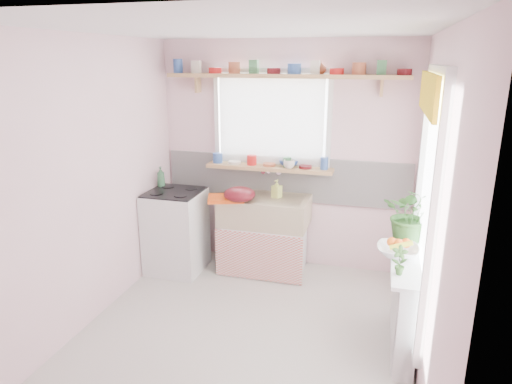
# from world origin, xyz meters

# --- Properties ---
(room) EXTENTS (3.20, 3.20, 3.20)m
(room) POSITION_xyz_m (0.66, 0.86, 1.37)
(room) COLOR beige
(room) RESTS_ON ground
(sink_unit) EXTENTS (0.95, 0.65, 1.11)m
(sink_unit) POSITION_xyz_m (-0.15, 1.29, 0.43)
(sink_unit) COLOR white
(sink_unit) RESTS_ON ground
(cooker) EXTENTS (0.58, 0.58, 0.93)m
(cooker) POSITION_xyz_m (-1.10, 1.05, 0.46)
(cooker) COLOR white
(cooker) RESTS_ON ground
(radiator_ledge) EXTENTS (0.22, 0.95, 0.78)m
(radiator_ledge) POSITION_xyz_m (1.30, 0.20, 0.40)
(radiator_ledge) COLOR white
(radiator_ledge) RESTS_ON ground
(windowsill) EXTENTS (1.40, 0.22, 0.04)m
(windowsill) POSITION_xyz_m (-0.15, 1.48, 1.14)
(windowsill) COLOR tan
(windowsill) RESTS_ON room
(pine_shelf) EXTENTS (2.52, 0.24, 0.04)m
(pine_shelf) POSITION_xyz_m (0.00, 1.47, 2.12)
(pine_shelf) COLOR tan
(pine_shelf) RESTS_ON room
(shelf_crockery) EXTENTS (2.47, 0.11, 0.12)m
(shelf_crockery) POSITION_xyz_m (-0.04, 1.47, 2.19)
(shelf_crockery) COLOR #3359A5
(shelf_crockery) RESTS_ON pine_shelf
(sill_crockery) EXTENTS (1.35, 0.11, 0.12)m
(sill_crockery) POSITION_xyz_m (-0.17, 1.48, 1.22)
(sill_crockery) COLOR #3359A5
(sill_crockery) RESTS_ON windowsill
(dish_tray) EXTENTS (0.45, 0.39, 0.04)m
(dish_tray) POSITION_xyz_m (-0.53, 1.10, 0.87)
(dish_tray) COLOR #F45515
(dish_tray) RESTS_ON sink_unit
(colander) EXTENTS (0.44, 0.44, 0.15)m
(colander) POSITION_xyz_m (-0.38, 1.10, 0.93)
(colander) COLOR maroon
(colander) RESTS_ON sink_unit
(jade_plant) EXTENTS (0.50, 0.45, 0.50)m
(jade_plant) POSITION_xyz_m (1.31, 0.60, 1.03)
(jade_plant) COLOR #316127
(jade_plant) RESTS_ON radiator_ledge
(fruit_bowl) EXTENTS (0.33, 0.33, 0.08)m
(fruit_bowl) POSITION_xyz_m (1.21, 0.29, 0.82)
(fruit_bowl) COLOR white
(fruit_bowl) RESTS_ON radiator_ledge
(herb_pot) EXTENTS (0.12, 0.08, 0.22)m
(herb_pot) POSITION_xyz_m (1.21, -0.06, 0.89)
(herb_pot) COLOR #3B6C2B
(herb_pot) RESTS_ON radiator_ledge
(soap_bottle_sink) EXTENTS (0.11, 0.12, 0.19)m
(soap_bottle_sink) POSITION_xyz_m (-0.03, 1.34, 0.95)
(soap_bottle_sink) COLOR #D2E465
(soap_bottle_sink) RESTS_ON sink_unit
(sill_cup) EXTENTS (0.16, 0.16, 0.09)m
(sill_cup) POSITION_xyz_m (0.08, 1.42, 1.21)
(sill_cup) COLOR beige
(sill_cup) RESTS_ON windowsill
(sill_bowl) EXTENTS (0.24, 0.24, 0.07)m
(sill_bowl) POSITION_xyz_m (0.06, 1.54, 1.19)
(sill_bowl) COLOR #2D4A95
(sill_bowl) RESTS_ON windowsill
(shelf_vase) EXTENTS (0.16, 0.16, 0.13)m
(shelf_vase) POSITION_xyz_m (0.36, 1.53, 2.21)
(shelf_vase) COLOR brown
(shelf_vase) RESTS_ON pine_shelf
(cooker_bottle) EXTENTS (0.10, 0.10, 0.23)m
(cooker_bottle) POSITION_xyz_m (-1.32, 1.19, 1.03)
(cooker_bottle) COLOR #3C784D
(cooker_bottle) RESTS_ON cooker
(fruit) EXTENTS (0.20, 0.14, 0.10)m
(fruit) POSITION_xyz_m (1.22, 0.30, 0.88)
(fruit) COLOR orange
(fruit) RESTS_ON fruit_bowl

